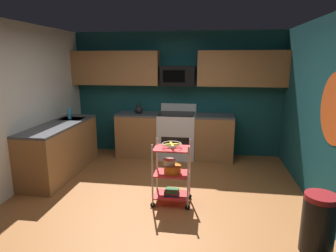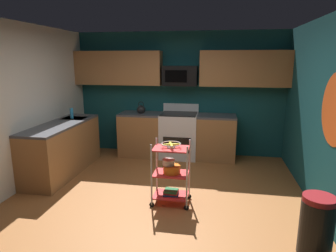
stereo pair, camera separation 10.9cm
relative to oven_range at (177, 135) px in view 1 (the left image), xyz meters
The scene contains 17 objects.
floor 2.16m from the oven_range, 91.38° to the right, with size 4.40×4.80×0.04m, color #995B2D.
wall_back 0.89m from the oven_range, 98.85° to the left, with size 4.52×0.06×2.60m, color #14474C.
wall_left 3.21m from the oven_range, 137.31° to the right, with size 0.06×4.80×2.60m, color silver.
wall_right 3.14m from the oven_range, 43.99° to the right, with size 0.06×4.80×2.60m, color #14474C.
wall_flower_decal 3.25m from the oven_range, 46.18° to the right, with size 0.89×0.89×0.00m, color #E5591E.
counter_run 1.05m from the oven_range, 148.39° to the right, with size 3.41×2.49×0.92m.
oven_range is the anchor object (origin of this frame).
upper_cabinets 1.38m from the oven_range, 115.32° to the left, with size 4.40×0.33×0.70m.
microwave 1.23m from the oven_range, 90.26° to the left, with size 0.70×0.39×0.40m.
rolling_cart 2.09m from the oven_range, 85.37° to the right, with size 0.56×0.37×0.91m.
fruit_bowl 2.13m from the oven_range, 85.37° to the right, with size 0.27×0.27×0.07m.
mixing_bowl_large 2.09m from the oven_range, 85.11° to the right, with size 0.25×0.25×0.11m.
mixing_bowl_small 2.08m from the oven_range, 86.39° to the right, with size 0.18×0.18×0.08m.
book_stack 2.11m from the oven_range, 85.37° to the right, with size 0.23×0.19×0.07m.
kettle 0.96m from the oven_range, behind, with size 0.21×0.18×0.26m.
dish_soap_bottle 2.19m from the oven_range, 157.93° to the right, with size 0.06×0.06×0.20m, color #2D8CBF.
trash_can 3.48m from the oven_range, 57.88° to the right, with size 0.34×0.42×0.66m.
Camera 1 is at (0.73, -3.83, 2.02)m, focal length 31.31 mm.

